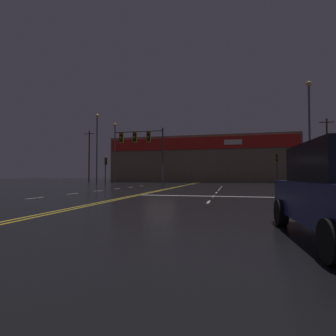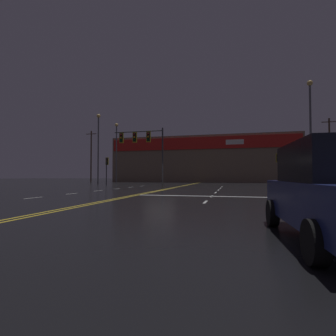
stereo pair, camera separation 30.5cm
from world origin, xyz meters
name	(u,v)px [view 1 (the left image)]	position (x,y,z in m)	size (l,w,h in m)	color
ground_plane	(160,190)	(0.00, 0.00, 0.00)	(200.00, 200.00, 0.00)	black
road_markings	(167,191)	(0.89, -0.99, 0.00)	(14.32, 60.00, 0.01)	gold
traffic_signal_median	(141,142)	(-2.31, 1.76, 4.48)	(4.87, 0.36, 5.70)	#38383D
traffic_signal_corner_northwest	(106,165)	(-10.42, 10.57, 2.74)	(0.42, 0.36, 3.72)	#38383D
traffic_signal_corner_northeast	(277,162)	(11.00, 10.29, 2.78)	(0.42, 0.36, 3.78)	#38383D
streetlight_median_approach	(115,145)	(-13.69, 20.41, 6.57)	(0.56, 0.56, 10.44)	#59595E
streetlight_far_left	(309,121)	(13.76, 7.78, 6.89)	(0.56, 0.56, 11.03)	#59595E
streetlight_far_right	(97,140)	(-13.26, 13.35, 6.56)	(0.56, 0.56, 10.41)	#59595E
building_backdrop	(202,160)	(0.00, 32.90, 4.54)	(36.22, 10.23, 9.04)	#7A6651
utility_pole_row	(197,153)	(-0.03, 25.86, 5.44)	(45.23, 0.26, 10.62)	#4C3828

